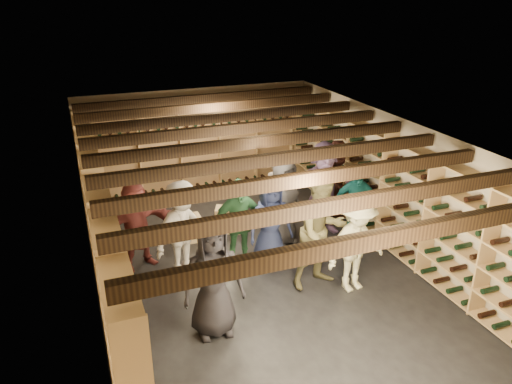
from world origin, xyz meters
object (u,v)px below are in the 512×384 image
Objects in this scene: person_5 at (137,225)px; person_0 at (213,278)px; crate_stack_left at (189,229)px; crate_stack_right at (228,220)px; person_4 at (355,204)px; person_9 at (183,230)px; person_10 at (238,223)px; person_12 at (284,203)px; person_6 at (270,223)px; person_2 at (322,232)px; person_8 at (338,182)px; person_7 at (278,195)px; crate_loose at (282,205)px; person_11 at (323,188)px; person_3 at (356,245)px.

person_0 is at bearing -89.99° from person_5.
crate_stack_left is 0.86× the size of crate_stack_right.
person_4 is 0.88× the size of person_9.
person_12 reaches higher than person_10.
person_6 is at bearing -31.93° from person_9.
person_4 is 3.36m from person_9.
person_5 is (-1.85, -0.72, 0.53)m from crate_stack_right.
person_2 reaches higher than person_6.
person_6 is 0.55m from person_10.
person_8 is 1.53m from person_12.
crate_stack_right is at bearing 22.90° from person_9.
person_6 reaches higher than crate_stack_left.
person_0 reaches higher than person_4.
person_6 is 1.07× the size of person_7.
person_5 is 0.88m from person_9.
crate_loose is at bearing 45.83° from person_12.
person_0 is 2.05m from person_2.
crate_stack_left is 0.27× the size of person_2.
person_8 reaches higher than person_5.
person_12 is at bearing -23.46° from crate_stack_left.
person_10 is at bearing -149.13° from person_11.
person_10 reaches higher than crate_stack_right.
person_3 is 1.54m from person_6.
person_4 is at bearing -38.83° from person_11.
person_4 reaches higher than crate_stack_left.
person_3 is at bearing -64.61° from crate_stack_right.
person_2 reaches higher than crate_loose.
crate_stack_left reaches higher than crate_loose.
crate_stack_left is at bearing 118.52° from person_2.
person_4 is (3.00, -1.07, 0.49)m from crate_stack_left.
crate_stack_right is 1.18× the size of crate_loose.
person_12 reaches higher than crate_stack_left.
crate_stack_right is at bearing 79.09° from person_10.
person_10 is (-2.50, -0.96, -0.06)m from person_8.
person_11 is (-0.52, -0.32, 0.06)m from person_8.
person_10 is at bearing 160.47° from person_6.
person_10 is at bearing 126.90° from person_2.
person_2 is 1.19× the size of person_3.
person_0 is (-1.14, -2.92, 0.63)m from crate_stack_right.
person_5 is at bearing 160.46° from person_6.
person_0 reaches higher than person_9.
person_2 is 1.79m from person_4.
person_0 is 1.06× the size of person_12.
person_0 is at bearing -114.52° from person_7.
person_2 is 0.57m from person_3.
crate_stack_right is 0.32× the size of person_11.
person_9 is at bearing 177.89° from person_10.
person_7 is 0.90× the size of person_9.
person_12 is at bearing -20.34° from person_5.
person_4 is at bearing 8.97° from person_6.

